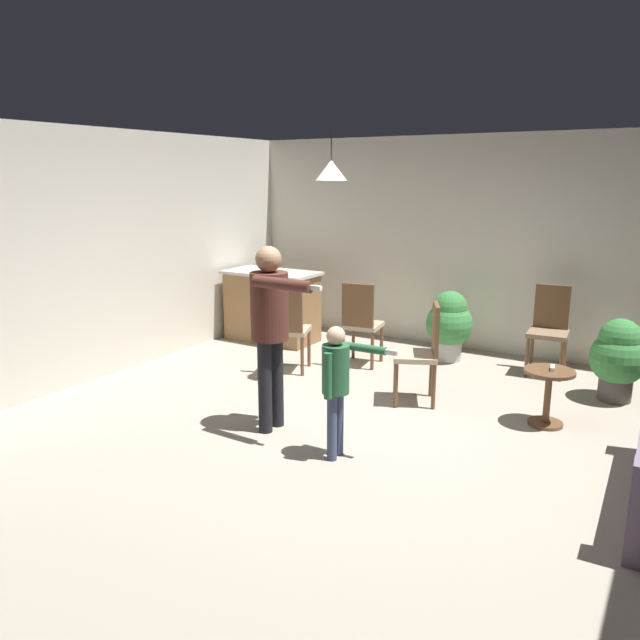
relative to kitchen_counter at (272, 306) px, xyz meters
The scene contains 15 objects.
ground 3.30m from the kitchen_counter, 41.44° to the right, with size 7.68×7.68×0.00m, color #9E9384.
wall_back 2.80m from the kitchen_counter, 22.94° to the left, with size 6.40×0.10×2.70m, color silver.
wall_left 2.45m from the kitchen_counter, 109.12° to the right, with size 0.10×6.40×2.70m, color silver.
kitchen_counter is the anchor object (origin of this frame).
side_table_by_couch 4.00m from the kitchen_counter, 16.66° to the right, with size 0.44×0.44×0.52m.
person_adult 3.10m from the kitchen_counter, 54.55° to the right, with size 0.80×0.49×1.63m.
person_child 3.71m from the kitchen_counter, 46.68° to the right, with size 0.56×0.32×1.08m.
dining_chair_by_counter 2.90m from the kitchen_counter, 24.06° to the right, with size 0.56×0.56×1.00m.
dining_chair_near_wall 1.44m from the kitchen_counter, 47.09° to the right, with size 0.54×0.54×1.00m.
dining_chair_centre_back 1.63m from the kitchen_counter, 14.97° to the right, with size 0.48×0.48×1.00m.
dining_chair_spare 3.54m from the kitchen_counter, ahead, with size 0.45×0.45×1.00m.
potted_plant_corner 2.40m from the kitchen_counter, ahead, with size 0.56×0.56×0.86m.
potted_plant_by_wall 4.29m from the kitchen_counter, ahead, with size 0.55×0.55×0.84m.
spare_remote_on_table 4.02m from the kitchen_counter, 16.40° to the right, with size 0.04×0.13×0.04m, color white.
ceiling_light_pendant 2.66m from the kitchen_counter, 36.17° to the right, with size 0.32×0.32×0.55m.
Camera 1 is at (2.33, -4.50, 2.20)m, focal length 34.60 mm.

